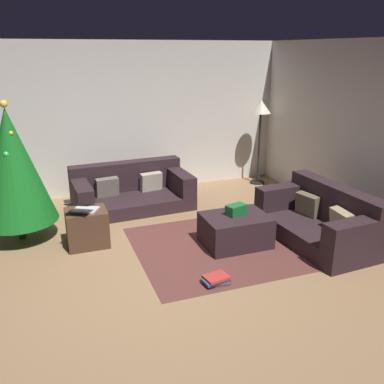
{
  "coord_description": "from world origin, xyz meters",
  "views": [
    {
      "loc": [
        -1.16,
        -4.15,
        2.46
      ],
      "look_at": [
        0.55,
        0.53,
        0.75
      ],
      "focal_mm": 39.22,
      "sensor_mm": 36.0,
      "label": 1
    }
  ],
  "objects_px": {
    "gift_box": "(236,210)",
    "book_stack": "(217,280)",
    "tv_remote": "(231,214)",
    "corner_lamp": "(261,113)",
    "couch_right": "(321,220)",
    "christmas_tree": "(13,166)",
    "side_table": "(87,228)",
    "ottoman": "(235,230)",
    "couch_left": "(131,191)",
    "laptop": "(83,208)"
  },
  "relations": [
    {
      "from": "ottoman",
      "to": "side_table",
      "type": "bearing_deg",
      "value": 160.46
    },
    {
      "from": "laptop",
      "to": "book_stack",
      "type": "relative_size",
      "value": 1.6
    },
    {
      "from": "couch_left",
      "to": "corner_lamp",
      "type": "relative_size",
      "value": 1.2
    },
    {
      "from": "side_table",
      "to": "gift_box",
      "type": "bearing_deg",
      "value": -18.57
    },
    {
      "from": "side_table",
      "to": "book_stack",
      "type": "distance_m",
      "value": 1.92
    },
    {
      "from": "couch_left",
      "to": "gift_box",
      "type": "xyz_separation_m",
      "value": [
        1.0,
        -1.84,
        0.21
      ]
    },
    {
      "from": "couch_right",
      "to": "tv_remote",
      "type": "bearing_deg",
      "value": 71.83
    },
    {
      "from": "couch_right",
      "to": "tv_remote",
      "type": "relative_size",
      "value": 10.84
    },
    {
      "from": "christmas_tree",
      "to": "book_stack",
      "type": "distance_m",
      "value": 3.01
    },
    {
      "from": "christmas_tree",
      "to": "corner_lamp",
      "type": "distance_m",
      "value": 4.38
    },
    {
      "from": "gift_box",
      "to": "corner_lamp",
      "type": "distance_m",
      "value": 2.88
    },
    {
      "from": "tv_remote",
      "to": "laptop",
      "type": "distance_m",
      "value": 1.89
    },
    {
      "from": "couch_right",
      "to": "tv_remote",
      "type": "height_order",
      "value": "couch_right"
    },
    {
      "from": "christmas_tree",
      "to": "side_table",
      "type": "xyz_separation_m",
      "value": [
        0.82,
        -0.53,
        -0.77
      ]
    },
    {
      "from": "ottoman",
      "to": "laptop",
      "type": "xyz_separation_m",
      "value": [
        -1.86,
        0.6,
        0.34
      ]
    },
    {
      "from": "couch_right",
      "to": "book_stack",
      "type": "height_order",
      "value": "couch_right"
    },
    {
      "from": "couch_right",
      "to": "christmas_tree",
      "type": "distance_m",
      "value": 4.12
    },
    {
      "from": "couch_right",
      "to": "corner_lamp",
      "type": "relative_size",
      "value": 1.1
    },
    {
      "from": "couch_left",
      "to": "laptop",
      "type": "xyz_separation_m",
      "value": [
        -0.88,
        -1.28,
        0.28
      ]
    },
    {
      "from": "tv_remote",
      "to": "side_table",
      "type": "bearing_deg",
      "value": 135.21
    },
    {
      "from": "couch_right",
      "to": "ottoman",
      "type": "xyz_separation_m",
      "value": [
        -1.14,
        0.27,
        -0.09
      ]
    },
    {
      "from": "ottoman",
      "to": "side_table",
      "type": "height_order",
      "value": "side_table"
    },
    {
      "from": "tv_remote",
      "to": "couch_left",
      "type": "bearing_deg",
      "value": 91.09
    },
    {
      "from": "side_table",
      "to": "corner_lamp",
      "type": "xyz_separation_m",
      "value": [
        3.4,
        1.64,
        1.1
      ]
    },
    {
      "from": "gift_box",
      "to": "book_stack",
      "type": "distance_m",
      "value": 1.15
    },
    {
      "from": "gift_box",
      "to": "tv_remote",
      "type": "distance_m",
      "value": 0.09
    },
    {
      "from": "couch_right",
      "to": "corner_lamp",
      "type": "distance_m",
      "value": 2.8
    },
    {
      "from": "tv_remote",
      "to": "corner_lamp",
      "type": "height_order",
      "value": "corner_lamp"
    },
    {
      "from": "gift_box",
      "to": "book_stack",
      "type": "xyz_separation_m",
      "value": [
        -0.63,
        -0.86,
        -0.43
      ]
    },
    {
      "from": "ottoman",
      "to": "tv_remote",
      "type": "height_order",
      "value": "tv_remote"
    },
    {
      "from": "ottoman",
      "to": "christmas_tree",
      "type": "bearing_deg",
      "value": 156.0
    },
    {
      "from": "couch_left",
      "to": "laptop",
      "type": "relative_size",
      "value": 3.78
    },
    {
      "from": "christmas_tree",
      "to": "side_table",
      "type": "distance_m",
      "value": 1.25
    },
    {
      "from": "christmas_tree",
      "to": "side_table",
      "type": "height_order",
      "value": "christmas_tree"
    },
    {
      "from": "book_stack",
      "to": "couch_right",
      "type": "bearing_deg",
      "value": 17.47
    },
    {
      "from": "couch_right",
      "to": "gift_box",
      "type": "xyz_separation_m",
      "value": [
        -1.12,
        0.3,
        0.19
      ]
    },
    {
      "from": "ottoman",
      "to": "gift_box",
      "type": "height_order",
      "value": "gift_box"
    },
    {
      "from": "tv_remote",
      "to": "book_stack",
      "type": "distance_m",
      "value": 1.1
    },
    {
      "from": "couch_left",
      "to": "tv_remote",
      "type": "height_order",
      "value": "couch_left"
    },
    {
      "from": "tv_remote",
      "to": "corner_lamp",
      "type": "distance_m",
      "value": 2.92
    },
    {
      "from": "tv_remote",
      "to": "laptop",
      "type": "bearing_deg",
      "value": 137.0
    },
    {
      "from": "couch_left",
      "to": "christmas_tree",
      "type": "bearing_deg",
      "value": 19.47
    },
    {
      "from": "book_stack",
      "to": "corner_lamp",
      "type": "relative_size",
      "value": 0.2
    },
    {
      "from": "tv_remote",
      "to": "ottoman",
      "type": "bearing_deg",
      "value": -63.1
    },
    {
      "from": "gift_box",
      "to": "book_stack",
      "type": "height_order",
      "value": "gift_box"
    },
    {
      "from": "christmas_tree",
      "to": "book_stack",
      "type": "relative_size",
      "value": 5.95
    },
    {
      "from": "side_table",
      "to": "corner_lamp",
      "type": "distance_m",
      "value": 3.93
    },
    {
      "from": "christmas_tree",
      "to": "couch_left",
      "type": "bearing_deg",
      "value": 22.55
    },
    {
      "from": "couch_right",
      "to": "corner_lamp",
      "type": "bearing_deg",
      "value": -13.09
    },
    {
      "from": "gift_box",
      "to": "christmas_tree",
      "type": "bearing_deg",
      "value": 156.66
    }
  ]
}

